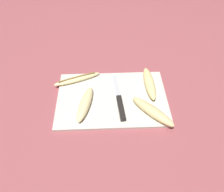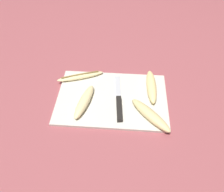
# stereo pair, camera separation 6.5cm
# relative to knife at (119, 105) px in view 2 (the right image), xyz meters

# --- Properties ---
(ground_plane) EXTENTS (4.00, 4.00, 0.00)m
(ground_plane) POSITION_rel_knife_xyz_m (-0.03, 0.04, -0.02)
(ground_plane) COLOR #93474C
(cutting_board) EXTENTS (0.45, 0.30, 0.01)m
(cutting_board) POSITION_rel_knife_xyz_m (-0.03, 0.04, -0.01)
(cutting_board) COLOR beige
(cutting_board) RESTS_ON ground_plane
(knife) EXTENTS (0.04, 0.25, 0.02)m
(knife) POSITION_rel_knife_xyz_m (0.00, 0.00, 0.00)
(knife) COLOR black
(knife) RESTS_ON cutting_board
(banana_ripe_center) EXTENTS (0.08, 0.18, 0.03)m
(banana_ripe_center) POSITION_rel_knife_xyz_m (-0.14, 0.00, 0.01)
(banana_ripe_center) COLOR beige
(banana_ripe_center) RESTS_ON cutting_board
(banana_golden_short) EXTENTS (0.05, 0.19, 0.04)m
(banana_golden_short) POSITION_rel_knife_xyz_m (0.13, 0.10, 0.01)
(banana_golden_short) COLOR #EDD689
(banana_golden_short) RESTS_ON cutting_board
(banana_spotted_left) EXTENTS (0.17, 0.17, 0.03)m
(banana_spotted_left) POSITION_rel_knife_xyz_m (0.12, -0.05, 0.01)
(banana_spotted_left) COLOR #DBC684
(banana_spotted_left) RESTS_ON cutting_board
(banana_mellow_near) EXTENTS (0.21, 0.10, 0.02)m
(banana_mellow_near) POSITION_rel_knife_xyz_m (-0.18, 0.15, 0.00)
(banana_mellow_near) COLOR beige
(banana_mellow_near) RESTS_ON cutting_board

